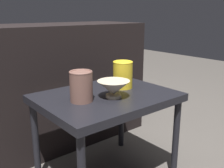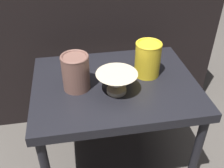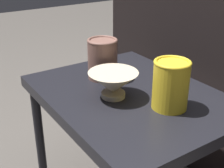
{
  "view_description": "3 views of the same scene",
  "coord_description": "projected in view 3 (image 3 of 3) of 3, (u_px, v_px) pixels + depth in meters",
  "views": [
    {
      "loc": [
        -0.81,
        -1.03,
        0.92
      ],
      "look_at": [
        -0.03,
        -0.08,
        0.58
      ],
      "focal_mm": 42.0,
      "sensor_mm": 36.0,
      "label": 1
    },
    {
      "loc": [
        -0.17,
        -0.89,
        1.14
      ],
      "look_at": [
        -0.03,
        -0.08,
        0.55
      ],
      "focal_mm": 42.0,
      "sensor_mm": 36.0,
      "label": 2
    },
    {
      "loc": [
        0.76,
        -0.58,
        0.97
      ],
      "look_at": [
        -0.02,
        -0.06,
        0.54
      ],
      "focal_mm": 50.0,
      "sensor_mm": 36.0,
      "label": 3
    }
  ],
  "objects": [
    {
      "name": "table",
      "position": [
        130.0,
        107.0,
        1.08
      ],
      "size": [
        0.69,
        0.53,
        0.5
      ],
      "color": "black",
      "rests_on": "ground_plane"
    },
    {
      "name": "vase_colorful_right",
      "position": [
        171.0,
        84.0,
        0.94
      ],
      "size": [
        0.11,
        0.11,
        0.15
      ],
      "color": "gold",
      "rests_on": "table"
    },
    {
      "name": "vase_textured_left",
      "position": [
        103.0,
        58.0,
        1.15
      ],
      "size": [
        0.11,
        0.11,
        0.15
      ],
      "color": "brown",
      "rests_on": "table"
    },
    {
      "name": "bowl",
      "position": [
        113.0,
        83.0,
        1.01
      ],
      "size": [
        0.16,
        0.16,
        0.09
      ],
      "color": "#C1B293",
      "rests_on": "table"
    }
  ]
}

